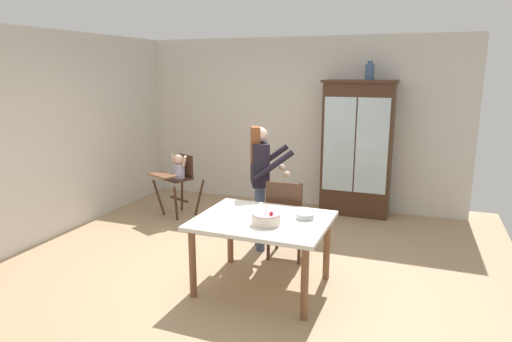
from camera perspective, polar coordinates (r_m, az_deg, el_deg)
The scene contains 11 objects.
ground_plane at distance 5.27m, azimuth -2.74°, elevation -11.72°, with size 6.24×6.24×0.00m, color tan.
wall_back at distance 7.33m, azimuth 5.34°, elevation 6.19°, with size 5.32×0.06×2.70m, color beige.
wall_left at distance 6.38m, azimuth -25.18°, elevation 4.04°, with size 0.06×5.32×2.70m, color beige.
china_cabinet at distance 6.92m, azimuth 12.78°, elevation 2.85°, with size 1.08×0.48×2.05m.
ceramic_vase at distance 6.81m, azimuth 14.34°, elevation 12.22°, with size 0.13×0.13×0.27m.
high_chair_with_toddler at distance 6.85m, azimuth -9.89°, elevation -0.34°, with size 0.75×0.82×0.95m.
adult_person at distance 5.41m, azimuth 0.57°, elevation -0.22°, with size 0.65×0.64×1.53m.
dining_table at distance 4.50m, azimuth 0.85°, elevation -7.24°, with size 1.33×1.07×0.74m.
birthday_cake at distance 4.30m, azimuth 1.31°, elevation -6.12°, with size 0.28×0.28×0.19m.
serving_bowl at distance 4.49m, azimuth 6.29°, elevation -5.72°, with size 0.18×0.18×0.06m, color #B2BCC6.
dining_chair_far_side at distance 5.19m, azimuth 3.84°, elevation -5.55°, with size 0.46×0.46×0.96m.
Camera 1 is at (1.92, -4.40, 2.19)m, focal length 31.29 mm.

